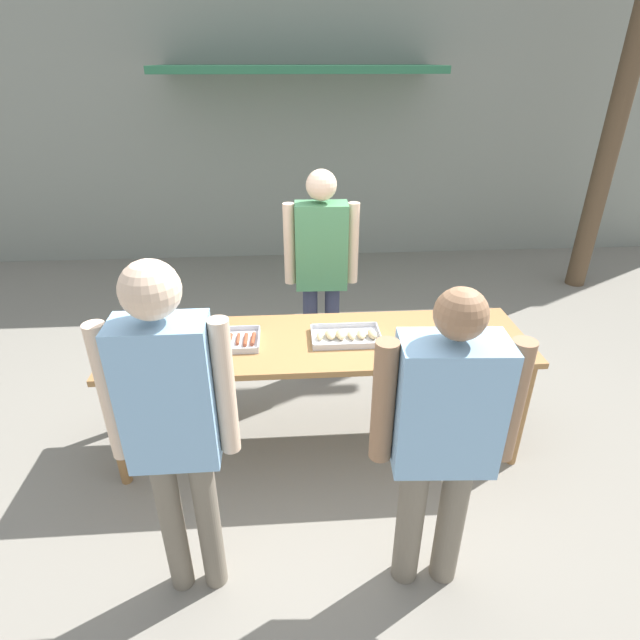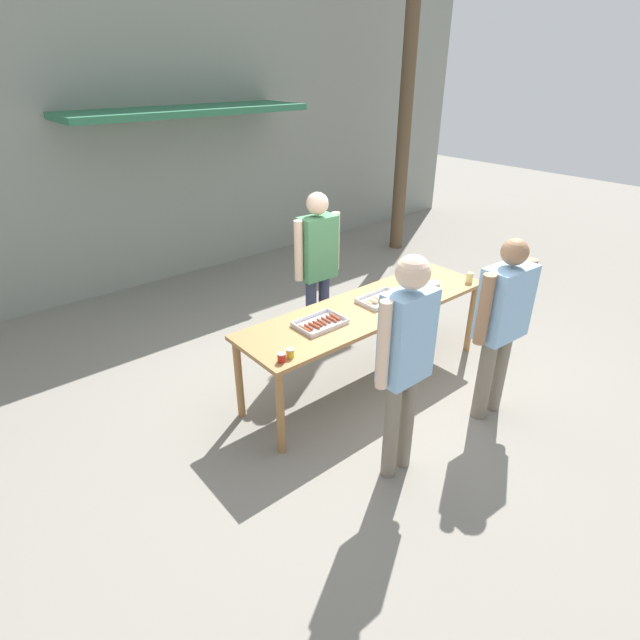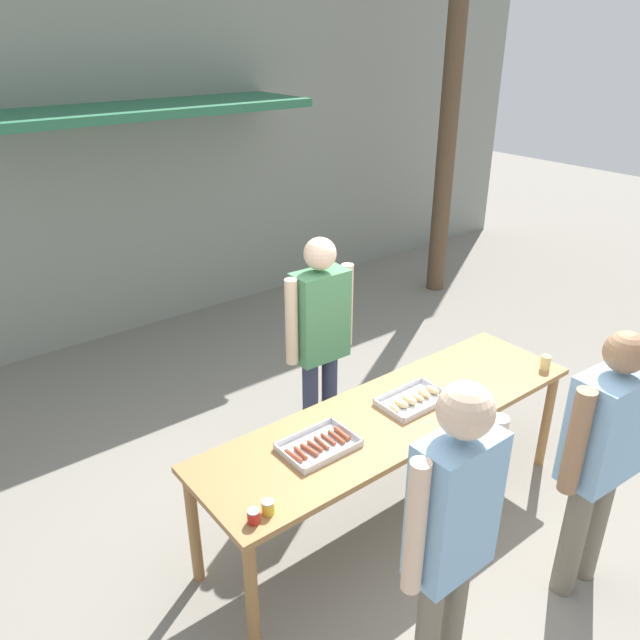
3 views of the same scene
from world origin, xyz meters
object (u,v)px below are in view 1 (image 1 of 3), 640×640
Objects in this scene: beer_cup at (522,347)px; condiment_jar_mustard at (114,365)px; food_tray_buns at (347,336)px; person_customer_holding_hotdog at (172,416)px; person_customer_with_cup at (444,429)px; person_server_behind_table at (321,261)px; condiment_jar_ketchup at (131,363)px; food_tray_sausages at (226,341)px.

condiment_jar_mustard is at bearing -179.95° from beer_cup.
condiment_jar_mustard is at bearing -168.93° from food_tray_buns.
person_customer_holding_hotdog is (-0.90, -1.09, 0.25)m from food_tray_buns.
beer_cup is at bearing -14.53° from food_tray_buns.
person_customer_with_cup is at bearing -131.72° from beer_cup.
person_customer_holding_hotdog is (0.52, -0.81, 0.23)m from condiment_jar_mustard.
condiment_jar_mustard is 0.04× the size of person_server_behind_table.
food_tray_buns is 1.46m from condiment_jar_mustard.
condiment_jar_ketchup is 0.04× the size of person_customer_with_cup.
person_server_behind_table is 0.97× the size of person_customer_holding_hotdog.
food_tray_sausages is 1.13m from person_server_behind_table.
food_tray_buns is 6.15× the size of condiment_jar_ketchup.
beer_cup is 1.65m from person_server_behind_table.
person_customer_holding_hotdog is (-0.11, -1.09, 0.25)m from food_tray_sausages.
condiment_jar_ketchup is (-0.54, -0.27, 0.02)m from food_tray_sausages.
food_tray_buns is at bearing -0.02° from food_tray_sausages.
condiment_jar_mustard is at bearing -156.11° from food_tray_sausages.
person_server_behind_table reaches higher than food_tray_buns.
condiment_jar_mustard is at bearing -173.91° from condiment_jar_ketchup.
beer_cup is (2.50, 0.00, 0.02)m from condiment_jar_mustard.
beer_cup is at bearing -0.18° from condiment_jar_ketchup.
person_customer_holding_hotdog reaches higher than condiment_jar_mustard.
beer_cup is 0.06× the size of person_customer_with_cup.
condiment_jar_mustard reaches higher than food_tray_buns.
condiment_jar_ketchup reaches higher than food_tray_buns.
person_customer_with_cup is (0.42, -1.99, -0.07)m from person_server_behind_table.
food_tray_sausages is 0.80m from food_tray_buns.
food_tray_buns is 0.27× the size of person_customer_with_cup.
person_server_behind_table is at bearing 135.85° from beer_cup.
person_server_behind_table is at bearing -74.72° from person_customer_with_cup.
condiment_jar_ketchup is 1.68m from person_server_behind_table.
person_customer_with_cup is at bearing -27.53° from condiment_jar_ketchup.
beer_cup is at bearing -42.45° from person_server_behind_table.
food_tray_sausages is at bearing 179.98° from food_tray_buns.
person_server_behind_table is (1.23, 1.14, 0.19)m from condiment_jar_ketchup.
condiment_jar_mustard is 0.04× the size of person_customer_holding_hotdog.
food_tray_sausages is 0.69m from condiment_jar_mustard.
person_customer_holding_hotdog is at bearing -129.74° from food_tray_buns.
person_server_behind_table reaches higher than condiment_jar_mustard.
person_customer_holding_hotdog is at bearing -62.19° from condiment_jar_ketchup.
food_tray_buns is 1.36m from condiment_jar_ketchup.
condiment_jar_mustard is 1.00× the size of condiment_jar_ketchup.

